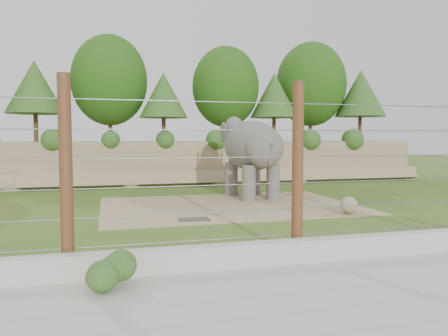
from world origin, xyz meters
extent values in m
plane|color=#3C6722|center=(0.00, 0.00, 0.00)|extent=(90.00, 90.00, 0.00)
cube|color=#8C7B56|center=(0.00, 13.00, 1.25)|extent=(30.00, 4.00, 2.50)
cube|color=#8C7B56|center=(0.00, 10.70, 0.35)|extent=(30.00, 1.37, 1.07)
cylinder|color=#3F2B19|center=(-8.00, 12.50, 3.29)|extent=(0.24, 0.24, 1.58)
sphere|color=#1E4C10|center=(-8.00, 12.50, 5.42)|extent=(3.60, 3.60, 3.60)
cylinder|color=#3F2B19|center=(-4.00, 13.00, 3.46)|extent=(0.24, 0.24, 1.92)
sphere|color=#1E4C10|center=(-4.00, 13.00, 6.07)|extent=(4.40, 4.40, 4.40)
cylinder|color=#3F2B19|center=(-1.00, 11.80, 3.20)|extent=(0.24, 0.24, 1.40)
sphere|color=#1E4C10|center=(-1.00, 11.80, 5.10)|extent=(3.20, 3.20, 3.20)
cylinder|color=#3F2B19|center=(3.00, 12.80, 3.41)|extent=(0.24, 0.24, 1.82)
sphere|color=#1E4C10|center=(3.00, 12.80, 5.88)|extent=(4.16, 4.16, 4.16)
cylinder|color=#3F2B19|center=(6.00, 12.20, 3.25)|extent=(0.24, 0.24, 1.50)
sphere|color=#1E4C10|center=(6.00, 12.20, 5.29)|extent=(3.44, 3.44, 3.44)
cylinder|color=#3F2B19|center=(9.00, 13.20, 3.51)|extent=(0.24, 0.24, 2.03)
sphere|color=#1E4C10|center=(9.00, 13.20, 6.27)|extent=(4.64, 4.64, 4.64)
cylinder|color=#3F2B19|center=(12.00, 12.00, 3.32)|extent=(0.24, 0.24, 1.64)
sphere|color=#1E4C10|center=(12.00, 12.00, 5.55)|extent=(3.76, 3.76, 3.76)
cube|color=#A2825E|center=(0.50, 3.00, 0.01)|extent=(10.00, 7.00, 0.02)
cube|color=#262628|center=(-1.46, 0.40, 0.04)|extent=(1.00, 0.60, 0.03)
sphere|color=gray|center=(4.07, 0.03, 0.33)|extent=(0.61, 0.61, 0.61)
cube|color=beige|center=(0.00, -5.00, 0.25)|extent=(26.00, 0.35, 0.50)
cube|color=beige|center=(0.00, -7.00, 0.01)|extent=(26.00, 4.00, 0.01)
cylinder|color=#5D3119|center=(-5.00, -4.50, 2.00)|extent=(0.26, 0.26, 4.00)
cylinder|color=#5D3119|center=(0.00, -4.50, 2.00)|extent=(0.26, 0.26, 4.00)
cylinder|color=gray|center=(0.00, -4.50, 0.50)|extent=(20.00, 0.02, 0.02)
cylinder|color=gray|center=(0.00, -4.50, 1.10)|extent=(20.00, 0.02, 0.02)
cylinder|color=gray|center=(0.00, -4.50, 1.70)|extent=(20.00, 0.02, 0.02)
cylinder|color=gray|center=(0.00, -4.50, 2.30)|extent=(20.00, 0.02, 0.02)
cylinder|color=gray|center=(0.00, -4.50, 2.90)|extent=(20.00, 0.02, 0.02)
cylinder|color=gray|center=(0.00, -4.50, 3.50)|extent=(20.00, 0.02, 0.02)
sphere|color=#25521D|center=(-4.16, -5.80, 0.34)|extent=(0.67, 0.67, 0.67)
camera|label=1|loc=(-4.20, -13.66, 2.73)|focal=35.00mm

